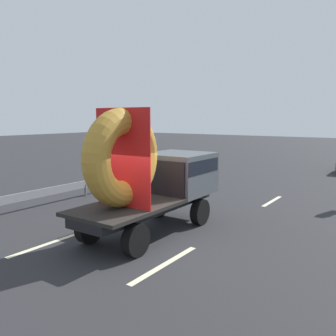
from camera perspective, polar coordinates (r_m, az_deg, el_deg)
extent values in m
plane|color=#28282B|center=(10.13, -4.64, -12.07)|extent=(120.00, 120.00, 0.00)
cylinder|color=black|center=(12.61, -1.57, -5.96)|extent=(0.28, 0.85, 0.85)
cylinder|color=black|center=(11.71, 5.21, -7.08)|extent=(0.28, 0.85, 0.85)
cylinder|color=black|center=(10.24, -12.66, -9.50)|extent=(0.28, 0.85, 0.85)
cylinder|color=black|center=(9.12, -5.24, -11.56)|extent=(0.28, 0.85, 0.85)
cube|color=black|center=(10.75, -3.05, -6.12)|extent=(1.30, 5.28, 0.25)
cube|color=#4C5156|center=(11.89, 1.72, -0.79)|extent=(2.00, 2.03, 1.35)
cube|color=black|center=(11.80, 1.59, 0.60)|extent=(2.02, 1.92, 0.44)
cube|color=black|center=(9.95, -6.65, -6.29)|extent=(2.00, 3.25, 0.10)
cube|color=black|center=(11.03, -1.29, -1.63)|extent=(1.80, 0.08, 1.10)
torus|color=#B7842D|center=(9.59, -7.38, 1.63)|extent=(0.73, 2.69, 2.69)
cube|color=red|center=(9.59, -7.38, 1.63)|extent=(1.90, 0.03, 2.69)
cube|color=gray|center=(17.75, -7.96, -1.50)|extent=(0.06, 17.69, 0.32)
cylinder|color=slate|center=(16.28, -13.23, -3.50)|extent=(0.10, 0.10, 0.55)
cylinder|color=slate|center=(19.46, -3.54, -1.41)|extent=(0.10, 0.10, 0.55)
cylinder|color=slate|center=(23.05, 3.27, 0.09)|extent=(0.10, 0.10, 0.55)
cube|color=beige|center=(10.71, -18.07, -11.30)|extent=(0.16, 2.86, 0.01)
cube|color=beige|center=(16.86, 5.03, -3.85)|extent=(0.16, 2.82, 0.01)
cube|color=beige|center=(8.77, -0.46, -15.31)|extent=(0.16, 2.65, 0.01)
cube|color=beige|center=(15.56, 16.51, -5.17)|extent=(0.16, 2.20, 0.01)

